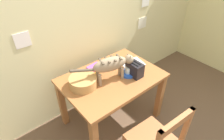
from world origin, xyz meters
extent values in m
cube|color=beige|center=(0.00, 1.66, 1.25)|extent=(5.25, 0.10, 2.50)
cube|color=white|center=(1.08, 1.61, 0.97)|extent=(0.18, 0.01, 0.18)
cube|color=white|center=(1.11, 1.61, 1.30)|extent=(0.15, 0.01, 0.15)
cube|color=white|center=(-0.69, 1.61, 1.24)|extent=(0.16, 0.01, 0.16)
cube|color=#9F5F31|center=(0.03, 1.09, 0.72)|extent=(1.15, 0.80, 0.03)
cube|color=brown|center=(0.03, 1.09, 0.67)|extent=(1.07, 0.72, 0.07)
cube|color=#9F5F31|center=(0.56, 0.74, 0.35)|extent=(0.07, 0.07, 0.70)
cube|color=#9F5F31|center=(-0.49, 1.44, 0.35)|extent=(0.07, 0.07, 0.70)
cube|color=#9F5F31|center=(0.56, 1.44, 0.35)|extent=(0.07, 0.07, 0.70)
ellipsoid|color=#987D5F|center=(-0.02, 1.06, 0.95)|extent=(0.42, 0.22, 0.17)
cube|color=brown|center=(-0.11, 1.09, 1.01)|extent=(0.05, 0.13, 0.01)
cube|color=brown|center=(-0.05, 1.07, 1.01)|extent=(0.05, 0.13, 0.01)
cube|color=brown|center=(0.02, 1.05, 1.01)|extent=(0.05, 0.13, 0.01)
cube|color=brown|center=(0.09, 1.04, 1.01)|extent=(0.05, 0.13, 0.01)
cylinder|color=#987D5F|center=(0.13, 1.06, 0.81)|extent=(0.04, 0.04, 0.14)
cylinder|color=#987D5F|center=(0.11, 0.99, 0.81)|extent=(0.04, 0.04, 0.14)
cylinder|color=#987D5F|center=(-0.14, 1.13, 0.81)|extent=(0.04, 0.04, 0.14)
cylinder|color=#987D5F|center=(-0.16, 1.06, 0.81)|extent=(0.04, 0.04, 0.14)
sphere|color=#987D5F|center=(0.21, 1.01, 0.95)|extent=(0.11, 0.11, 0.11)
cone|color=#987D5F|center=(0.22, 1.03, 1.00)|extent=(0.04, 0.04, 0.04)
cone|color=#987D5F|center=(0.20, 0.98, 1.00)|extent=(0.04, 0.04, 0.04)
cylinder|color=brown|center=(-0.32, 1.14, 0.97)|extent=(0.26, 0.09, 0.09)
cylinder|color=blue|center=(0.21, 1.01, 0.75)|extent=(0.18, 0.18, 0.03)
cylinder|color=white|center=(0.21, 1.01, 0.80)|extent=(0.08, 0.08, 0.08)
torus|color=white|center=(0.26, 1.01, 0.81)|extent=(0.05, 0.01, 0.05)
cube|color=silver|center=(0.42, 1.14, 0.74)|extent=(0.32, 0.27, 0.01)
cube|color=gold|center=(-0.05, 1.32, 0.74)|extent=(0.18, 0.13, 0.02)
cube|color=gold|center=(-0.04, 1.31, 0.76)|extent=(0.18, 0.14, 0.02)
cube|color=#D1462E|center=(-0.05, 1.31, 0.78)|extent=(0.17, 0.12, 0.02)
cube|color=#9D4AA2|center=(-0.05, 1.31, 0.80)|extent=(0.18, 0.14, 0.02)
cylinder|color=#BD874A|center=(-0.31, 1.17, 0.79)|extent=(0.31, 0.31, 0.11)
cylinder|color=brown|center=(-0.31, 1.17, 0.80)|extent=(0.25, 0.25, 0.09)
cube|color=black|center=(0.26, 0.95, 0.82)|extent=(0.12, 0.20, 0.17)
cube|color=black|center=(0.24, 0.95, 0.91)|extent=(0.02, 0.14, 0.01)
cube|color=black|center=(0.28, 0.95, 0.91)|extent=(0.02, 0.14, 0.01)
cube|color=#A35D32|center=(-0.06, 0.35, 0.43)|extent=(0.45, 0.45, 0.04)
cube|color=#A35D32|center=(-0.08, 0.16, 0.89)|extent=(0.42, 0.07, 0.08)
cube|color=#A35D32|center=(0.11, 0.15, 0.69)|extent=(0.04, 0.04, 0.48)
cube|color=#A35D32|center=(0.14, 0.52, 0.21)|extent=(0.04, 0.04, 0.41)
camera|label=1|loc=(-1.08, -0.25, 2.10)|focal=30.28mm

